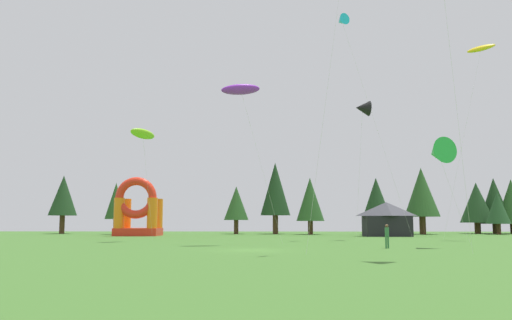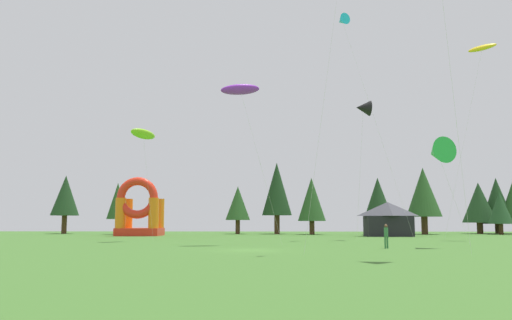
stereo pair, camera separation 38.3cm
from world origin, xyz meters
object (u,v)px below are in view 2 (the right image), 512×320
kite_cyan_delta (342,21)px  person_left_edge (386,234)px  kite_green_delta (438,152)px  kite_lime_parafoil (143,134)px  kite_black_delta (363,108)px  kite_purple_parafoil (240,90)px  kite_yellow_parafoil (482,48)px  festival_tent (388,219)px  inflatable_orange_dome (139,214)px

kite_cyan_delta → person_left_edge: (0.64, -16.24, -22.76)m
kite_green_delta → kite_lime_parafoil: (-25.57, 10.53, 3.27)m
kite_black_delta → person_left_edge: bearing=-95.0°
kite_purple_parafoil → person_left_edge: (11.15, -5.09, -12.29)m
kite_black_delta → kite_yellow_parafoil: (13.08, 0.18, 6.60)m
kite_purple_parafoil → festival_tent: size_ratio=2.47×
kite_black_delta → inflatable_orange_dome: size_ratio=1.94×
kite_green_delta → kite_yellow_parafoil: kite_yellow_parafoil is taller
kite_green_delta → kite_cyan_delta: size_ratio=0.34×
kite_purple_parafoil → kite_cyan_delta: kite_cyan_delta is taller
kite_green_delta → kite_yellow_parafoil: bearing=56.7°
kite_black_delta → kite_yellow_parafoil: bearing=0.8°
kite_lime_parafoil → kite_purple_parafoil: kite_purple_parafoil is taller
kite_yellow_parafoil → kite_green_delta: bearing=-123.3°
person_left_edge → festival_tent: 29.84m
festival_tent → person_left_edge: bearing=-102.7°
person_left_edge → kite_black_delta: bearing=-104.5°
kite_green_delta → kite_lime_parafoil: size_ratio=0.75×
inflatable_orange_dome → festival_tent: size_ratio=1.35×
kite_black_delta → kite_cyan_delta: kite_cyan_delta is taller
kite_black_delta → kite_lime_parafoil: bearing=-168.2°
kite_black_delta → kite_cyan_delta: (-2.09, -0.20, 9.72)m
kite_black_delta → kite_purple_parafoil: bearing=-138.0°
kite_black_delta → festival_tent: size_ratio=2.62×
kite_cyan_delta → kite_purple_parafoil: bearing=-133.3°
kite_lime_parafoil → person_left_edge: kite_lime_parafoil is taller
kite_cyan_delta → festival_tent: kite_cyan_delta is taller
kite_purple_parafoil → inflatable_orange_dome: bearing=120.6°
kite_purple_parafoil → kite_yellow_parafoil: bearing=24.2°
inflatable_orange_dome → kite_black_delta: bearing=-26.9°
kite_green_delta → kite_black_delta: bearing=100.9°
kite_cyan_delta → festival_tent: size_ratio=4.29×
kite_lime_parafoil → inflatable_orange_dome: 20.83m
kite_yellow_parafoil → festival_tent: bearing=122.6°
kite_cyan_delta → inflatable_orange_dome: size_ratio=3.17×
kite_cyan_delta → person_left_edge: kite_cyan_delta is taller
kite_black_delta → festival_tent: (5.10, 12.65, -11.89)m
kite_green_delta → inflatable_orange_dome: 42.51m
inflatable_orange_dome → kite_purple_parafoil: bearing=-59.4°
kite_yellow_parafoil → person_left_edge: size_ratio=12.07×
kite_lime_parafoil → person_left_edge: bearing=-28.9°
kite_black_delta → kite_lime_parafoil: size_ratio=1.33×
kite_lime_parafoil → kite_purple_parafoil: (10.04, -6.63, 2.77)m
person_left_edge → kite_yellow_parafoil: bearing=-140.6°
kite_black_delta → kite_lime_parafoil: 23.39m
kite_yellow_parafoil → kite_cyan_delta: kite_cyan_delta is taller
kite_green_delta → person_left_edge: kite_green_delta is taller
kite_black_delta → kite_lime_parafoil: (-22.64, -4.72, -3.51)m
kite_green_delta → kite_cyan_delta: bearing=108.5°
festival_tent → kite_lime_parafoil: bearing=-147.9°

